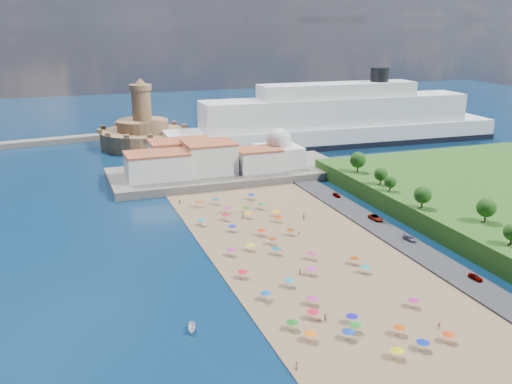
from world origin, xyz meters
name	(u,v)px	position (x,y,z in m)	size (l,w,h in m)	color
ground	(274,248)	(0.00, 0.00, 0.00)	(700.00, 700.00, 0.00)	#071938
terrace	(228,173)	(10.00, 73.00, 1.50)	(90.00, 36.00, 3.00)	#59544C
jetty	(155,158)	(-12.00, 108.00, 1.20)	(18.00, 70.00, 2.40)	#59544C
waterfront_buildings	(194,159)	(-3.05, 73.64, 7.88)	(57.00, 29.00, 11.00)	silver
domed_building	(279,151)	(30.00, 71.00, 8.97)	(16.00, 16.00, 15.00)	silver
fortress	(143,133)	(-12.00, 138.00, 6.68)	(40.00, 40.00, 32.40)	#9B764D
cruise_ship	(337,123)	(76.51, 111.70, 10.70)	(165.92, 29.99, 36.12)	black
beach_parasols	(289,258)	(-0.74, -11.79, 2.15)	(31.62, 108.28, 2.20)	gray
beachgoers	(272,245)	(-0.88, -0.69, 1.12)	(34.28, 98.71, 1.85)	tan
moored_boats	(240,381)	(-27.12, -53.19, 0.81)	(8.31, 33.52, 1.74)	white
parked_cars	(389,226)	(36.00, 1.20, 1.38)	(2.60, 72.13, 1.45)	gray
hillside_trees	(440,198)	(48.82, -3.97, 9.81)	(15.60, 104.68, 7.23)	#382314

